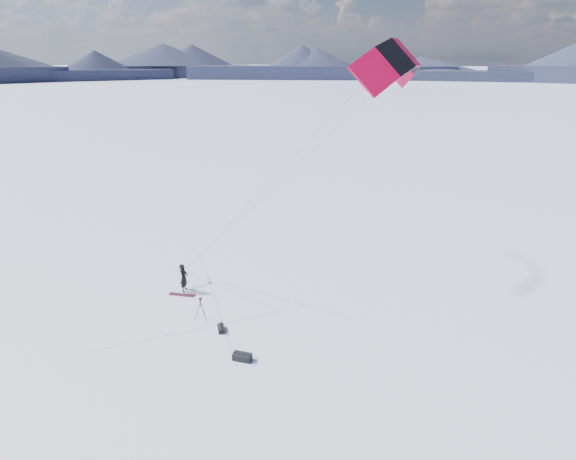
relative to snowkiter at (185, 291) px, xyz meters
The scene contains 9 objects.
ground 3.12m from the snowkiter, 31.23° to the right, with size 1800.00×1800.00×0.00m, color white.
horizon_hills 5.71m from the snowkiter, 31.23° to the right, with size 704.00×705.94×10.75m.
snow_tracks 1.68m from the snowkiter, 65.75° to the right, with size 13.93×9.84×0.01m.
snowkiter is the anchor object (origin of this frame).
snowboard 0.53m from the snowkiter, 70.32° to the right, with size 1.65×0.31×0.04m, color maroon.
tripod 3.57m from the snowkiter, 33.68° to the right, with size 0.64×0.68×1.33m.
gear_bag_a 7.76m from the snowkiter, 28.89° to the right, with size 0.97×0.61×0.40m.
gear_bag_b 5.06m from the snowkiter, 27.39° to the right, with size 0.70×0.72×0.31m.
power_kite 17.71m from the snowkiter, ahead, with size 12.97×6.45×12.92m.
Camera 1 is at (13.68, -15.44, 13.48)m, focal length 26.00 mm.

